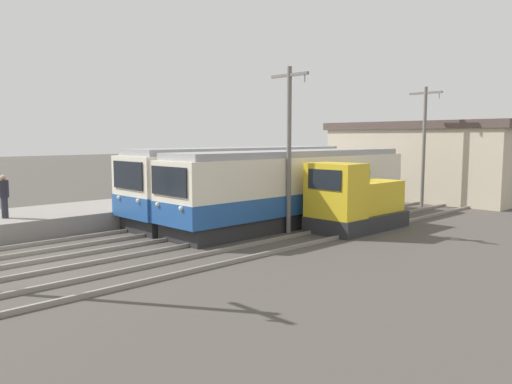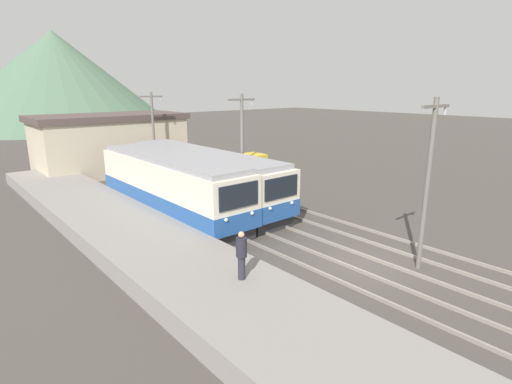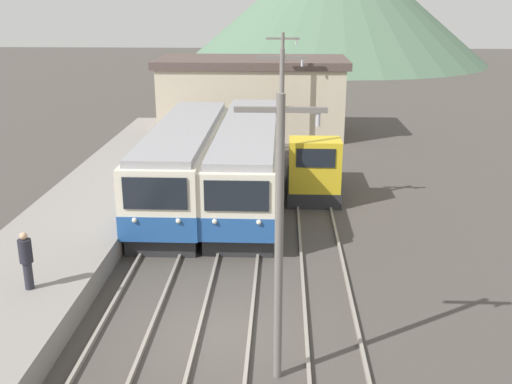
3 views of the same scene
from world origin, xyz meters
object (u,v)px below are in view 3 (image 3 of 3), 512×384
object	(u,v)px
catenary_mast_near	(279,233)
catenary_mast_far	(282,87)
shunting_locomotive	(313,170)
commuter_train_center	(248,164)
person_on_platform	(26,258)
commuter_train_left	(185,167)
catenary_mast_mid	(282,127)

from	to	relation	value
catenary_mast_near	catenary_mast_far	distance (m)	23.54
shunting_locomotive	commuter_train_center	bearing A→B (deg)	-170.90
person_on_platform	shunting_locomotive	bearing A→B (deg)	53.14
commuter_train_left	commuter_train_center	xyz separation A→B (m)	(2.80, 0.88, -0.05)
catenary_mast_mid	catenary_mast_far	xyz separation A→B (m)	(0.00, 11.77, 0.00)
catenary_mast_mid	person_on_platform	bearing A→B (deg)	-128.87
shunting_locomotive	catenary_mast_mid	xyz separation A→B (m)	(-1.49, -2.67, 2.61)
catenary_mast_far	commuter_train_center	bearing A→B (deg)	-98.94
shunting_locomotive	person_on_platform	world-z (taller)	shunting_locomotive
commuter_train_center	catenary_mast_far	distance (m)	9.95
commuter_train_center	person_on_platform	xyz separation A→B (m)	(-5.76, -11.20, 0.17)
commuter_train_center	person_on_platform	size ratio (longest dim) A/B	8.28
person_on_platform	commuter_train_left	bearing A→B (deg)	74.00
commuter_train_center	catenary_mast_far	bearing A→B (deg)	81.06
commuter_train_left	person_on_platform	bearing A→B (deg)	-106.00
shunting_locomotive	person_on_platform	xyz separation A→B (m)	(-8.76, -11.68, 0.58)
commuter_train_center	person_on_platform	distance (m)	12.60
catenary_mast_near	commuter_train_center	bearing A→B (deg)	96.17
catenary_mast_near	person_on_platform	bearing A→B (deg)	159.26
catenary_mast_near	person_on_platform	world-z (taller)	catenary_mast_near
commuter_train_center	catenary_mast_near	world-z (taller)	catenary_mast_near
shunting_locomotive	catenary_mast_near	size ratio (longest dim) A/B	0.70
commuter_train_center	catenary_mast_near	xyz separation A→B (m)	(1.51, -13.96, 2.19)
shunting_locomotive	catenary_mast_far	xyz separation A→B (m)	(-1.49, 9.10, 2.61)
person_on_platform	commuter_train_center	bearing A→B (deg)	62.79
commuter_train_left	shunting_locomotive	world-z (taller)	commuter_train_left
catenary_mast_near	catenary_mast_far	bearing A→B (deg)	90.00
catenary_mast_far	catenary_mast_near	bearing A→B (deg)	-90.00
commuter_train_center	catenary_mast_mid	size ratio (longest dim) A/B	2.08
commuter_train_center	commuter_train_left	bearing A→B (deg)	-162.56
commuter_train_left	person_on_platform	distance (m)	10.74
catenary_mast_mid	catenary_mast_far	bearing A→B (deg)	90.00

